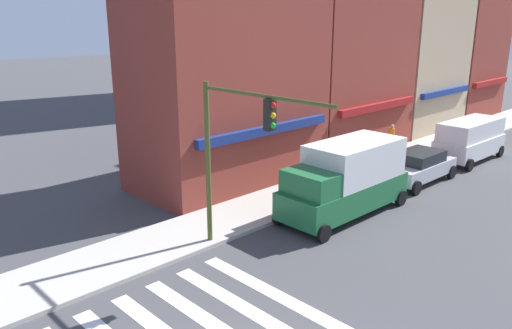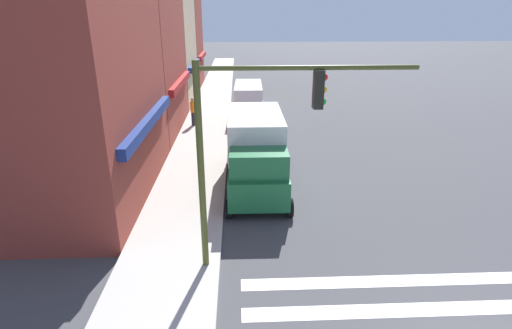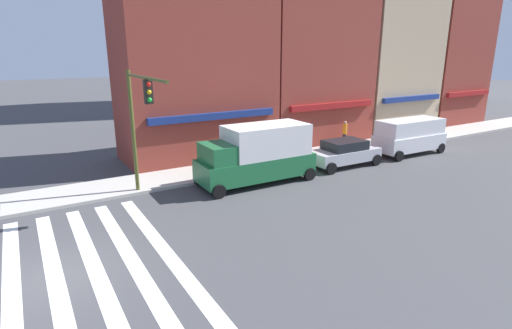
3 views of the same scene
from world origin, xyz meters
TOP-DOWN VIEW (x-y plane):
  - ground_plane at (0.00, 0.00)m, footprint 200.00×200.00m
  - sidewalk_left at (0.00, 7.50)m, footprint 120.00×3.00m
  - crosswalk_stripes at (-0.00, 0.00)m, footprint 7.41×10.80m
  - storefront_row at (21.95, 11.50)m, footprint 33.44×5.30m
  - traffic_signal at (4.28, 5.05)m, footprint 0.32×5.52m
  - box_truck_green at (10.11, 4.70)m, footprint 6.22×2.42m
  - sedan_silver at (16.20, 4.70)m, footprint 4.43×2.02m
  - van_white at (21.99, 4.70)m, footprint 5.05×2.22m
  - pedestrian_orange_vest at (19.55, 8.29)m, footprint 0.32×0.32m

SIDE VIEW (x-z plane):
  - ground_plane at x=0.00m, z-range 0.00..0.00m
  - crosswalk_stripes at x=0.00m, z-range 0.00..0.01m
  - sidewalk_left at x=0.00m, z-range 0.00..0.15m
  - sedan_silver at x=16.20m, z-range 0.05..1.64m
  - pedestrian_orange_vest at x=19.55m, z-range 0.19..1.96m
  - van_white at x=21.99m, z-range 0.12..2.46m
  - box_truck_green at x=10.11m, z-range 0.07..3.11m
  - traffic_signal at x=4.28m, z-range 1.15..7.03m
  - storefront_row at x=21.95m, z-range -0.58..15.24m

